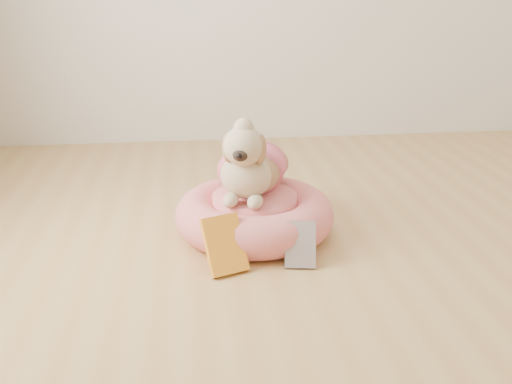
{
  "coord_description": "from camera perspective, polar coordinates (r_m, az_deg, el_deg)",
  "views": [
    {
      "loc": [
        -0.72,
        -1.56,
        1.03
      ],
      "look_at": [
        -0.45,
        0.64,
        0.21
      ],
      "focal_mm": 40.0,
      "sensor_mm": 36.0,
      "label": 1
    }
  ],
  "objects": [
    {
      "name": "pet_bed",
      "position": [
        2.45,
        -0.14,
        -2.27
      ],
      "size": [
        0.68,
        0.68,
        0.18
      ],
      "color": "#EF5D78",
      "rests_on": "floor"
    },
    {
      "name": "book_white",
      "position": [
        2.19,
        4.45,
        -5.24
      ],
      "size": [
        0.13,
        0.12,
        0.17
      ],
      "primitive_type": "cube",
      "rotation": [
        -0.48,
        0.0,
        -0.15
      ],
      "color": "white",
      "rests_on": "floor"
    },
    {
      "name": "floor",
      "position": [
        2.0,
        15.52,
        -11.45
      ],
      "size": [
        4.5,
        4.5,
        0.0
      ],
      "primitive_type": "plane",
      "color": "tan",
      "rests_on": "ground"
    },
    {
      "name": "dog",
      "position": [
        2.38,
        -0.56,
        4.01
      ],
      "size": [
        0.47,
        0.57,
        0.36
      ],
      "primitive_type": null,
      "rotation": [
        0.0,
        0.0,
        -0.3
      ],
      "color": "brown",
      "rests_on": "pet_bed"
    },
    {
      "name": "book_yellow",
      "position": [
        2.14,
        -3.16,
        -5.29
      ],
      "size": [
        0.18,
        0.18,
        0.21
      ],
      "primitive_type": "cube",
      "rotation": [
        -0.52,
        0.0,
        0.35
      ],
      "color": "yellow",
      "rests_on": "floor"
    }
  ]
}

